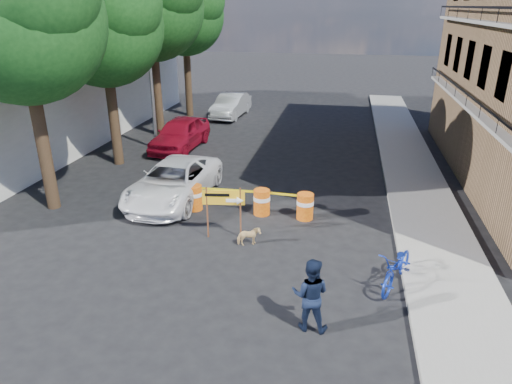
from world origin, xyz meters
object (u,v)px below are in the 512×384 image
at_px(barrel_mid_left, 194,197).
at_px(barrel_far_right, 305,206).
at_px(detour_sign, 229,202).
at_px(sedan_silver, 231,105).
at_px(bicycle, 400,251).
at_px(suv_white, 174,182).
at_px(barrel_far_left, 160,196).
at_px(barrel_mid_right, 262,202).
at_px(pedestrian, 310,295).
at_px(dog, 249,237).
at_px(sedan_red, 180,134).

distance_m(barrel_mid_left, barrel_far_right, 3.90).
height_order(detour_sign, sedan_silver, detour_sign).
bearing_deg(detour_sign, bicycle, -28.50).
relative_size(detour_sign, suv_white, 0.33).
relative_size(suv_white, sedan_silver, 1.15).
height_order(barrel_far_left, barrel_mid_right, same).
relative_size(detour_sign, bicycle, 0.82).
height_order(pedestrian, suv_white, pedestrian).
distance_m(barrel_far_left, barrel_mid_right, 3.63).
height_order(detour_sign, dog, detour_sign).
height_order(barrel_far_left, dog, barrel_far_left).
relative_size(barrel_mid_left, barrel_far_right, 1.00).
bearing_deg(barrel_mid_left, pedestrian, -51.19).
height_order(barrel_mid_right, sedan_silver, sedan_silver).
bearing_deg(barrel_mid_left, barrel_far_right, -0.25).
xyz_separation_m(barrel_mid_right, bicycle, (4.18, -3.61, 0.54)).
bearing_deg(suv_white, barrel_far_left, -101.16).
bearing_deg(sedan_silver, dog, -70.09).
height_order(barrel_mid_left, pedestrian, pedestrian).
relative_size(barrel_far_right, dog, 1.30).
bearing_deg(barrel_far_right, dog, -124.11).
height_order(barrel_mid_right, bicycle, bicycle).
bearing_deg(detour_sign, dog, -36.89).
height_order(barrel_far_right, suv_white, suv_white).
bearing_deg(barrel_mid_left, suv_white, 145.57).
bearing_deg(pedestrian, bicycle, -131.66).
relative_size(detour_sign, dog, 2.41).
xyz_separation_m(detour_sign, bicycle, (4.86, -1.72, -0.19)).
bearing_deg(pedestrian, sedan_silver, -68.40).
distance_m(barrel_far_right, sedan_red, 9.80).
height_order(sedan_red, sedan_silver, sedan_red).
bearing_deg(pedestrian, barrel_mid_right, -66.68).
bearing_deg(barrel_far_left, sedan_red, 104.29).
xyz_separation_m(barrel_far_left, sedan_red, (-1.79, 7.04, 0.31)).
distance_m(dog, suv_white, 4.51).
height_order(bicycle, sedan_silver, bicycle).
xyz_separation_m(bicycle, sedan_silver, (-8.86, 17.92, -0.29)).
bearing_deg(sedan_red, barrel_far_right, -41.87).
relative_size(barrel_far_left, suv_white, 0.18).
distance_m(barrel_far_left, detour_sign, 3.48).
distance_m(barrel_mid_left, barrel_mid_right, 2.41).
bearing_deg(detour_sign, barrel_far_right, 30.81).
height_order(barrel_mid_right, barrel_far_right, same).
bearing_deg(suv_white, barrel_far_right, -5.12).
height_order(barrel_mid_left, dog, barrel_mid_left).
bearing_deg(bicycle, detour_sign, -177.02).
bearing_deg(suv_white, detour_sign, -39.49).
distance_m(detour_sign, sedan_silver, 16.68).
height_order(barrel_mid_right, detour_sign, detour_sign).
bearing_deg(barrel_mid_left, dog, -42.16).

